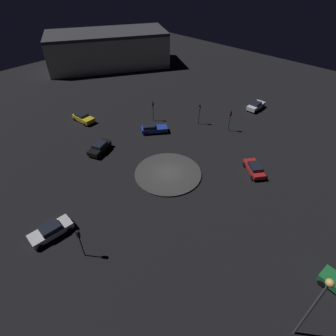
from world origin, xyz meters
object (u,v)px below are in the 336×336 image
(car_yellow, at_px, (83,118))
(car_black, at_px, (99,147))
(car_silver, at_px, (51,230))
(streetlamp_north, at_px, (317,300))
(traffic_light_southwest, at_px, (153,107))
(traffic_light_east, at_px, (80,239))
(car_red, at_px, (254,168))
(traffic_light_west, at_px, (199,110))
(store_building, at_px, (108,49))
(car_blue, at_px, (153,128))
(traffic_light_west_near, at_px, (230,117))
(car_white, at_px, (256,106))

(car_yellow, distance_m, car_black, 10.68)
(car_silver, xyz_separation_m, streetlamp_north, (-8.76, 23.89, 4.97))
(traffic_light_southwest, relative_size, traffic_light_east, 0.96)
(car_yellow, xyz_separation_m, car_silver, (16.78, 19.25, -0.00))
(car_black, relative_size, traffic_light_southwest, 1.19)
(car_silver, height_order, traffic_light_southwest, traffic_light_southwest)
(car_yellow, xyz_separation_m, car_red, (-8.28, 30.06, -0.02))
(car_yellow, bearing_deg, traffic_light_west, 37.42)
(car_black, bearing_deg, traffic_light_east, -151.69)
(car_yellow, distance_m, car_silver, 25.54)
(traffic_light_southwest, xyz_separation_m, store_building, (-12.63, -29.41, 1.51))
(car_blue, height_order, car_silver, car_blue)
(car_blue, height_order, traffic_light_west, traffic_light_west)
(traffic_light_southwest, relative_size, traffic_light_west_near, 0.99)
(streetlamp_north, bearing_deg, car_white, -146.08)
(car_silver, xyz_separation_m, car_red, (-25.07, 10.81, -0.02))
(traffic_light_east, bearing_deg, traffic_light_west, 5.92)
(car_black, relative_size, traffic_light_west_near, 1.18)
(car_blue, distance_m, store_building, 36.11)
(traffic_light_west_near, xyz_separation_m, traffic_light_east, (31.04, 3.04, 0.08))
(car_blue, xyz_separation_m, car_black, (9.68, -1.98, 0.03))
(streetlamp_north, relative_size, store_building, 0.27)
(car_white, distance_m, traffic_light_west_near, 10.68)
(car_red, height_order, car_white, car_white)
(car_white, bearing_deg, car_black, 160.28)
(car_red, bearing_deg, car_blue, -134.91)
(traffic_light_west_near, bearing_deg, car_red, 50.78)
(car_red, distance_m, car_white, 19.95)
(car_yellow, bearing_deg, traffic_light_east, -36.48)
(car_blue, xyz_separation_m, car_white, (-19.72, 8.41, 0.00))
(traffic_light_west, distance_m, traffic_light_east, 30.55)
(car_yellow, height_order, store_building, store_building)
(traffic_light_west_near, bearing_deg, store_building, -100.01)
(car_white, distance_m, store_building, 41.16)
(traffic_light_southwest, distance_m, store_building, 32.04)
(car_black, xyz_separation_m, traffic_light_east, (12.12, 14.09, 2.00))
(car_black, xyz_separation_m, traffic_light_west, (-17.28, 5.80, 1.87))
(car_black, xyz_separation_m, car_red, (-11.93, 20.03, -0.07))
(traffic_light_east, bearing_deg, traffic_light_southwest, 21.56)
(car_yellow, bearing_deg, traffic_light_west_near, 32.61)
(car_silver, bearing_deg, car_red, 160.54)
(streetlamp_north, bearing_deg, car_red, -141.26)
(traffic_light_east, xyz_separation_m, streetlamp_north, (-7.74, 19.03, 2.92))
(traffic_light_west_near, relative_size, traffic_light_east, 0.97)
(car_silver, xyz_separation_m, traffic_light_east, (-1.02, 4.87, 2.05))
(car_blue, height_order, streetlamp_north, streetlamp_north)
(car_black, bearing_deg, car_silver, -165.92)
(car_white, distance_m, traffic_light_east, 41.73)
(store_building, bearing_deg, car_yellow, 74.67)
(car_silver, bearing_deg, car_white, -177.71)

